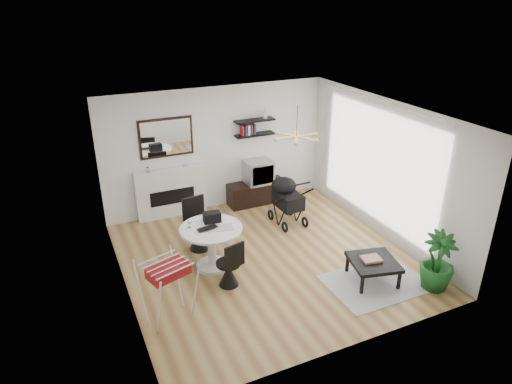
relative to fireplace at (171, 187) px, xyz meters
name	(u,v)px	position (x,y,z in m)	size (l,w,h in m)	color
floor	(267,258)	(1.10, -2.42, -0.69)	(5.00, 5.00, 0.00)	brown
ceiling	(268,114)	(1.10, -2.42, 2.01)	(5.00, 5.00, 0.00)	white
wall_back	(217,149)	(1.10, 0.08, 0.66)	(5.00, 5.00, 0.00)	white
wall_left	(119,219)	(-1.40, -2.42, 0.66)	(5.00, 5.00, 0.00)	white
wall_right	(384,169)	(3.60, -2.42, 0.66)	(5.00, 5.00, 0.00)	white
sheer_curtain	(374,167)	(3.50, -2.22, 0.66)	(0.04, 3.60, 2.60)	white
fireplace	(171,187)	(0.00, 0.00, 0.00)	(1.50, 0.17, 2.16)	white
shelf_lower	(255,135)	(1.94, -0.05, 0.91)	(0.90, 0.25, 0.04)	black
shelf_upper	(255,120)	(1.94, -0.05, 1.23)	(0.90, 0.25, 0.04)	black
pendant_lamp	(296,137)	(1.80, -2.12, 1.46)	(0.90, 0.90, 0.10)	tan
tv_console	(257,193)	(1.94, -0.17, -0.44)	(1.33, 0.47, 0.50)	black
crt_tv	(258,172)	(1.97, -0.17, 0.08)	(0.60, 0.53, 0.53)	#B0B0B2
dining_table	(212,241)	(0.11, -2.27, -0.16)	(1.08, 1.08, 0.79)	white
laptop	(209,230)	(0.04, -2.35, 0.12)	(0.36, 0.23, 0.03)	black
black_bag	(212,217)	(0.20, -2.07, 0.20)	(0.30, 0.18, 0.18)	black
newspaper	(224,228)	(0.31, -2.36, 0.11)	(0.30, 0.25, 0.01)	beige
drinking_glass	(189,225)	(-0.23, -2.11, 0.15)	(0.06, 0.06, 0.09)	white
chair_far	(199,233)	(0.09, -1.55, -0.37)	(0.48, 0.50, 1.00)	black
chair_near	(229,271)	(0.17, -2.90, -0.41)	(0.43, 0.45, 0.86)	black
drying_rack	(168,290)	(-0.94, -3.34, -0.16)	(0.82, 0.79, 0.99)	white
stroller	(287,202)	(2.11, -1.28, -0.23)	(0.56, 0.90, 1.07)	black
rug	(376,283)	(2.43, -3.88, -0.68)	(1.63, 1.17, 0.01)	#AFAFAF
coffee_table	(374,263)	(2.42, -3.78, -0.33)	(0.91, 0.91, 0.39)	black
magazines	(371,259)	(2.38, -3.76, -0.27)	(0.31, 0.24, 0.04)	#DB5136
potted_plant	(437,261)	(3.22, -4.36, -0.19)	(0.56, 0.56, 1.00)	#18551C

